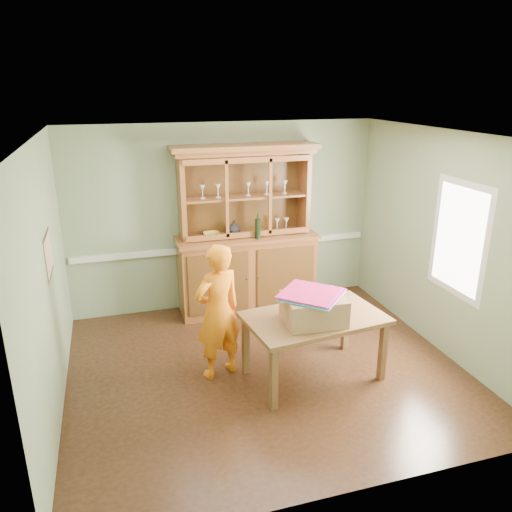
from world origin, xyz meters
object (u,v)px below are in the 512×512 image
object	(u,v)px
china_hutch	(246,254)
cardboard_box	(314,309)
dining_table	(314,323)
person	(218,312)

from	to	relation	value
china_hutch	cardboard_box	distance (m)	2.14
dining_table	cardboard_box	size ratio (longest dim) A/B	2.56
china_hutch	dining_table	distance (m)	2.04
dining_table	cardboard_box	bearing A→B (deg)	-127.21
china_hutch	cardboard_box	xyz separation A→B (m)	(0.16, -2.13, 0.06)
china_hutch	person	distance (m)	1.84
china_hutch	dining_table	size ratio (longest dim) A/B	1.49
cardboard_box	person	size ratio (longest dim) A/B	0.40
person	dining_table	bearing A→B (deg)	141.71
cardboard_box	person	xyz separation A→B (m)	(-0.95, 0.47, -0.12)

